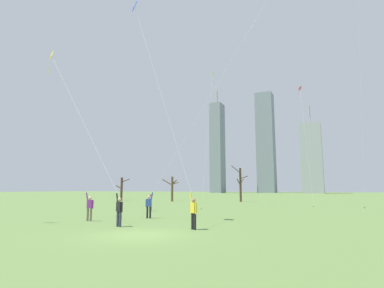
# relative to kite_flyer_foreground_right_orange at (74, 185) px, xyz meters

# --- Properties ---
(ground_plane) EXTENTS (400.00, 400.00, 0.00)m
(ground_plane) POSITION_rel_kite_flyer_foreground_right_orange_xyz_m (7.32, -3.22, -2.38)
(ground_plane) COLOR #5B7A3D
(kite_flyer_foreground_right_orange) EXTENTS (6.30, 5.09, 11.67)m
(kite_flyer_foreground_right_orange) POSITION_rel_kite_flyer_foreground_right_orange_xyz_m (0.00, 0.00, 0.00)
(kite_flyer_foreground_right_orange) COLOR #726656
(kite_flyer_foreground_right_orange) RESTS_ON ground
(kite_flyer_midfield_center_blue) EXTENTS (6.18, 2.46, 15.73)m
(kite_flyer_midfield_center_blue) POSITION_rel_kite_flyer_foreground_right_orange_xyz_m (8.00, -0.15, 0.84)
(kite_flyer_midfield_center_blue) COLOR black
(kite_flyer_midfield_center_blue) RESTS_ON ground
(kite_flyer_far_back_yellow) EXTENTS (9.39, 2.48, 13.10)m
(kite_flyer_far_back_yellow) POSITION_rel_kite_flyer_foreground_right_orange_xyz_m (3.58, -0.83, -0.18)
(kite_flyer_far_back_yellow) COLOR #33384C
(kite_flyer_far_back_yellow) RESTS_ON ground
(kite_flyer_midfield_left_teal) EXTENTS (11.51, 0.72, 17.59)m
(kite_flyer_midfield_left_teal) POSITION_rel_kite_flyer_foreground_right_orange_xyz_m (5.85, 3.90, 2.31)
(kite_flyer_midfield_left_teal) COLOR black
(kite_flyer_midfield_left_teal) RESTS_ON ground
(bystander_watching_nearby) EXTENTS (0.46, 0.34, 1.62)m
(bystander_watching_nearby) POSITION_rel_kite_flyer_foreground_right_orange_xyz_m (-0.47, 10.35, -1.48)
(bystander_watching_nearby) COLOR gray
(bystander_watching_nearby) RESTS_ON ground
(distant_kite_high_overhead_white) EXTENTS (0.63, 5.57, 17.15)m
(distant_kite_high_overhead_white) POSITION_rel_kite_flyer_foreground_right_orange_xyz_m (2.56, 19.31, 12.59)
(distant_kite_high_overhead_white) COLOR white
(distant_kite_high_overhead_white) RESTS_ON ground
(distant_kite_drifting_left_pink) EXTENTS (1.69, 8.18, 17.53)m
(distant_kite_drifting_left_pink) POSITION_rel_kite_flyer_foreground_right_orange_xyz_m (12.23, 31.01, 12.98)
(distant_kite_drifting_left_pink) COLOR pink
(distant_kite_drifting_left_pink) RESTS_ON ground
(bare_tree_right_of_center) EXTENTS (2.82, 1.08, 4.19)m
(bare_tree_right_of_center) POSITION_rel_kite_flyer_foreground_right_orange_xyz_m (-9.47, 31.74, -0.10)
(bare_tree_right_of_center) COLOR brown
(bare_tree_right_of_center) RESTS_ON ground
(bare_tree_far_right_edge) EXTENTS (2.43, 1.93, 4.16)m
(bare_tree_far_right_edge) POSITION_rel_kite_flyer_foreground_right_orange_xyz_m (-19.26, 30.72, -0.20)
(bare_tree_far_right_edge) COLOR #4C3828
(bare_tree_far_right_edge) RESTS_ON ground
(bare_tree_rightmost) EXTENTS (2.54, 2.44, 5.95)m
(bare_tree_rightmost) POSITION_rel_kite_flyer_foreground_right_orange_xyz_m (1.74, 34.87, 0.55)
(bare_tree_rightmost) COLOR #423326
(bare_tree_rightmost) RESTS_ON ground
(skyline_slender_spire) EXTENTS (9.85, 11.93, 43.38)m
(skyline_slender_spire) POSITION_rel_kite_flyer_foreground_right_orange_xyz_m (7.43, 146.03, 14.63)
(skyline_slender_spire) COLOR #9EA3AD
(skyline_slender_spire) RESTS_ON ground
(skyline_squat_block) EXTENTS (6.23, 8.46, 55.87)m
(skyline_squat_block) POSITION_rel_kite_flyer_foreground_right_orange_xyz_m (-39.81, 141.34, 21.91)
(skyline_squat_block) COLOR gray
(skyline_squat_block) RESTS_ON ground
(skyline_mid_tower_right) EXTENTS (9.10, 8.86, 54.73)m
(skyline_mid_tower_right) POSITION_rel_kite_flyer_foreground_right_orange_xyz_m (-16.05, 153.38, 24.99)
(skyline_mid_tower_right) COLOR gray
(skyline_mid_tower_right) RESTS_ON ground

